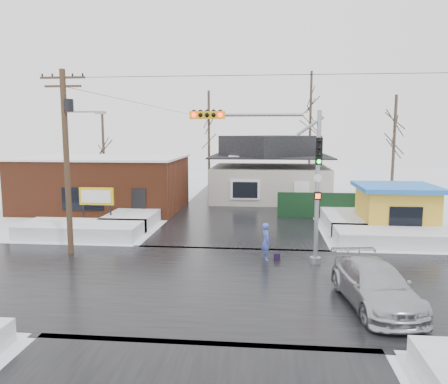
# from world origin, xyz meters

# --- Properties ---
(ground) EXTENTS (120.00, 120.00, 0.00)m
(ground) POSITION_xyz_m (0.00, 0.00, 0.00)
(ground) COLOR white
(ground) RESTS_ON ground
(road_ns) EXTENTS (10.00, 120.00, 0.02)m
(road_ns) POSITION_xyz_m (0.00, 0.00, 0.01)
(road_ns) COLOR black
(road_ns) RESTS_ON ground
(road_ew) EXTENTS (120.00, 10.00, 0.02)m
(road_ew) POSITION_xyz_m (0.00, 0.00, 0.01)
(road_ew) COLOR black
(road_ew) RESTS_ON ground
(snowbank_nw) EXTENTS (7.00, 3.00, 0.80)m
(snowbank_nw) POSITION_xyz_m (-9.00, 7.00, 0.40)
(snowbank_nw) COLOR white
(snowbank_nw) RESTS_ON ground
(snowbank_ne) EXTENTS (7.00, 3.00, 0.80)m
(snowbank_ne) POSITION_xyz_m (9.00, 7.00, 0.40)
(snowbank_ne) COLOR white
(snowbank_ne) RESTS_ON ground
(snowbank_nside_w) EXTENTS (3.00, 8.00, 0.80)m
(snowbank_nside_w) POSITION_xyz_m (-7.00, 12.00, 0.40)
(snowbank_nside_w) COLOR white
(snowbank_nside_w) RESTS_ON ground
(snowbank_nside_e) EXTENTS (3.00, 8.00, 0.80)m
(snowbank_nside_e) POSITION_xyz_m (7.00, 12.00, 0.40)
(snowbank_nside_e) COLOR white
(snowbank_nside_e) RESTS_ON ground
(traffic_signal) EXTENTS (6.05, 0.68, 7.00)m
(traffic_signal) POSITION_xyz_m (2.43, 2.97, 4.54)
(traffic_signal) COLOR gray
(traffic_signal) RESTS_ON ground
(utility_pole) EXTENTS (3.15, 0.44, 9.00)m
(utility_pole) POSITION_xyz_m (-7.93, 3.50, 5.11)
(utility_pole) COLOR #382619
(utility_pole) RESTS_ON ground
(brick_building) EXTENTS (12.20, 8.20, 4.12)m
(brick_building) POSITION_xyz_m (-11.00, 15.99, 2.08)
(brick_building) COLOR brown
(brick_building) RESTS_ON ground
(marquee_sign) EXTENTS (2.20, 0.21, 2.55)m
(marquee_sign) POSITION_xyz_m (-9.00, 9.49, 1.92)
(marquee_sign) COLOR black
(marquee_sign) RESTS_ON ground
(house) EXTENTS (10.40, 8.40, 5.76)m
(house) POSITION_xyz_m (2.00, 22.00, 2.62)
(house) COLOR #BDB6AA
(house) RESTS_ON ground
(kiosk) EXTENTS (4.60, 4.60, 2.88)m
(kiosk) POSITION_xyz_m (9.50, 9.99, 1.46)
(kiosk) COLOR gold
(kiosk) RESTS_ON ground
(fence) EXTENTS (8.00, 0.12, 1.80)m
(fence) POSITION_xyz_m (6.50, 14.00, 0.90)
(fence) COLOR black
(fence) RESTS_ON ground
(tree_far_left) EXTENTS (3.00, 3.00, 10.00)m
(tree_far_left) POSITION_xyz_m (-4.00, 26.00, 7.95)
(tree_far_left) COLOR #332821
(tree_far_left) RESTS_ON ground
(tree_far_mid) EXTENTS (3.00, 3.00, 12.00)m
(tree_far_mid) POSITION_xyz_m (6.00, 28.00, 9.54)
(tree_far_mid) COLOR #332821
(tree_far_mid) RESTS_ON ground
(tree_far_right) EXTENTS (3.00, 3.00, 9.00)m
(tree_far_right) POSITION_xyz_m (12.00, 20.00, 7.16)
(tree_far_right) COLOR #332821
(tree_far_right) RESTS_ON ground
(tree_far_west) EXTENTS (3.00, 3.00, 8.00)m
(tree_far_west) POSITION_xyz_m (-14.00, 24.00, 6.36)
(tree_far_west) COLOR #332821
(tree_far_west) RESTS_ON ground
(pedestrian) EXTENTS (0.56, 0.72, 1.77)m
(pedestrian) POSITION_xyz_m (1.73, 3.35, 0.88)
(pedestrian) COLOR #4455BF
(pedestrian) RESTS_ON ground
(car) EXTENTS (2.76, 5.32, 1.47)m
(car) POSITION_xyz_m (5.53, -1.82, 0.74)
(car) COLOR #AFB2B6
(car) RESTS_ON ground
(shopping_bag) EXTENTS (0.30, 0.18, 0.35)m
(shopping_bag) POSITION_xyz_m (2.25, 3.20, 0.17)
(shopping_bag) COLOR black
(shopping_bag) RESTS_ON ground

